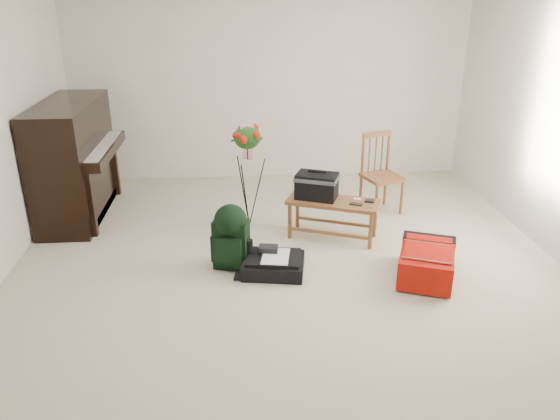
{
  "coord_description": "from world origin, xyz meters",
  "views": [
    {
      "loc": [
        -0.41,
        -4.19,
        2.39
      ],
      "look_at": [
        -0.06,
        0.35,
        0.49
      ],
      "focal_mm": 35.0,
      "sensor_mm": 36.0,
      "label": 1
    }
  ],
  "objects": [
    {
      "name": "floor",
      "position": [
        0.0,
        0.0,
        0.0
      ],
      "size": [
        5.0,
        5.5,
        0.01
      ],
      "primitive_type": "cube",
      "color": "beige",
      "rests_on": "ground"
    },
    {
      "name": "wall_back",
      "position": [
        0.0,
        2.75,
        1.25
      ],
      "size": [
        5.0,
        0.04,
        2.5
      ],
      "primitive_type": "cube",
      "color": "white",
      "rests_on": "floor"
    },
    {
      "name": "piano",
      "position": [
        -2.19,
        1.6,
        0.6
      ],
      "size": [
        0.71,
        1.5,
        1.25
      ],
      "color": "black",
      "rests_on": "floor"
    },
    {
      "name": "bench",
      "position": [
        0.38,
        0.78,
        0.49
      ],
      "size": [
        0.97,
        0.67,
        0.69
      ],
      "rotation": [
        0.0,
        0.0,
        -0.38
      ],
      "color": "brown",
      "rests_on": "floor"
    },
    {
      "name": "dining_chair",
      "position": [
        1.16,
        1.43,
        0.43
      ],
      "size": [
        0.48,
        0.48,
        0.88
      ],
      "rotation": [
        0.0,
        0.0,
        0.32
      ],
      "color": "brown",
      "rests_on": "floor"
    },
    {
      "name": "red_suitcase",
      "position": [
        1.18,
        -0.06,
        0.15
      ],
      "size": [
        0.65,
        0.8,
        0.28
      ],
      "rotation": [
        0.0,
        0.0,
        -0.37
      ],
      "color": "red",
      "rests_on": "floor"
    },
    {
      "name": "black_duffel",
      "position": [
        -0.14,
        0.1,
        0.08
      ],
      "size": [
        0.59,
        0.51,
        0.22
      ],
      "rotation": [
        0.0,
        0.0,
        -0.16
      ],
      "color": "black",
      "rests_on": "floor"
    },
    {
      "name": "green_backpack",
      "position": [
        -0.51,
        0.22,
        0.33
      ],
      "size": [
        0.34,
        0.32,
        0.6
      ],
      "rotation": [
        0.0,
        0.0,
        -0.28
      ],
      "color": "black",
      "rests_on": "floor"
    },
    {
      "name": "flower_stand",
      "position": [
        -0.33,
        1.12,
        0.55
      ],
      "size": [
        0.39,
        0.39,
        1.13
      ],
      "rotation": [
        0.0,
        0.0,
        0.12
      ],
      "color": "black",
      "rests_on": "floor"
    }
  ]
}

